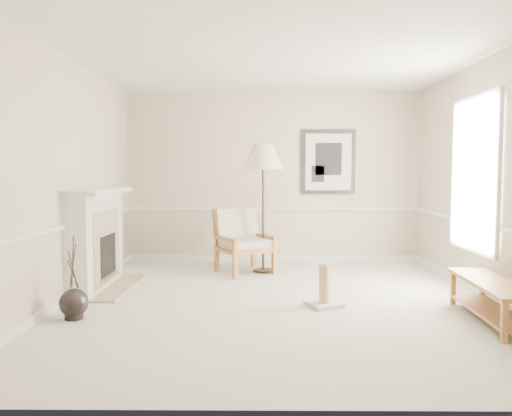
{
  "coord_description": "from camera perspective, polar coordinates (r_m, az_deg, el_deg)",
  "views": [
    {
      "loc": [
        -0.22,
        -5.84,
        1.52
      ],
      "look_at": [
        -0.27,
        0.7,
        1.05
      ],
      "focal_mm": 35.0,
      "sensor_mm": 36.0,
      "label": 1
    }
  ],
  "objects": [
    {
      "name": "fireplace",
      "position": [
        6.84,
        -17.7,
        -3.51
      ],
      "size": [
        0.64,
        1.64,
        1.31
      ],
      "color": "white",
      "rests_on": "ground"
    },
    {
      "name": "room",
      "position": [
        5.94,
        3.92,
        7.41
      ],
      "size": [
        5.04,
        5.54,
        2.92
      ],
      "color": "beige",
      "rests_on": "ground"
    },
    {
      "name": "armchair",
      "position": [
        7.65,
        -1.66,
        -3.41
      ],
      "size": [
        1.02,
        1.04,
        0.97
      ],
      "rotation": [
        0.0,
        0.0,
        0.51
      ],
      "color": "#9A6231",
      "rests_on": "ground"
    },
    {
      "name": "scratching_post",
      "position": [
        5.8,
        7.78,
        -9.57
      ],
      "size": [
        0.46,
        0.46,
        0.5
      ],
      "rotation": [
        0.0,
        0.0,
        0.39
      ],
      "color": "beige",
      "rests_on": "ground"
    },
    {
      "name": "floor_lamp",
      "position": [
        7.58,
        0.84,
        5.47
      ],
      "size": [
        0.79,
        0.79,
        1.95
      ],
      "rotation": [
        0.0,
        0.0,
        0.37
      ],
      "color": "black",
      "rests_on": "ground"
    },
    {
      "name": "floor_vase",
      "position": [
        5.59,
        -20.11,
        -10.24
      ],
      "size": [
        0.3,
        0.3,
        0.87
      ],
      "rotation": [
        0.0,
        0.0,
        0.43
      ],
      "color": "black",
      "rests_on": "ground"
    },
    {
      "name": "ground",
      "position": [
        6.04,
        2.55,
        -10.51
      ],
      "size": [
        5.5,
        5.5,
        0.0
      ],
      "primitive_type": "plane",
      "color": "silver",
      "rests_on": "ground"
    },
    {
      "name": "bench",
      "position": [
        5.68,
        25.38,
        -8.94
      ],
      "size": [
        0.5,
        1.48,
        0.42
      ],
      "rotation": [
        0.0,
        0.0,
        -0.04
      ],
      "color": "#9A6231",
      "rests_on": "ground"
    }
  ]
}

